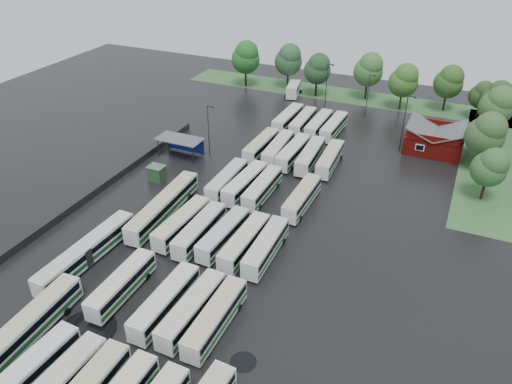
% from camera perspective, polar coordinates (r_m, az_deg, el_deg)
% --- Properties ---
extents(ground, '(160.00, 160.00, 0.00)m').
position_cam_1_polar(ground, '(67.90, -5.73, -6.22)').
color(ground, black).
rests_on(ground, ground).
extents(brick_building, '(10.07, 8.60, 5.39)m').
position_cam_1_polar(brick_building, '(97.35, 19.70, 5.46)').
color(brick_building, maroon).
rests_on(brick_building, ground).
extents(wash_shed, '(8.20, 4.20, 3.58)m').
position_cam_1_polar(wash_shed, '(90.36, -8.58, 5.82)').
color(wash_shed, '#2D2D30').
rests_on(wash_shed, ground).
extents(utility_hut, '(2.70, 2.20, 2.62)m').
position_cam_1_polar(utility_hut, '(83.70, -11.28, 2.13)').
color(utility_hut, '#234223').
rests_on(utility_hut, ground).
extents(grass_strip_north, '(80.00, 10.00, 0.01)m').
position_cam_1_polar(grass_strip_north, '(121.27, 10.45, 10.77)').
color(grass_strip_north, '#315E2D').
rests_on(grass_strip_north, ground).
extents(grass_strip_east, '(10.00, 50.00, 0.01)m').
position_cam_1_polar(grass_strip_east, '(98.23, 25.23, 3.26)').
color(grass_strip_east, '#315E2D').
rests_on(grass_strip_east, ground).
extents(west_fence, '(0.10, 50.00, 1.20)m').
position_cam_1_polar(west_fence, '(84.32, -16.34, 1.08)').
color(west_fence, '#2D2D30').
rests_on(west_fence, ground).
extents(bus_r0c0, '(2.86, 11.05, 3.05)m').
position_cam_1_polar(bus_r0c0, '(54.99, -24.37, -18.17)').
color(bus_r0c0, silver).
rests_on(bus_r0c0, ground).
extents(bus_r1c0, '(2.49, 10.90, 3.02)m').
position_cam_1_polar(bus_r1c0, '(61.25, -15.09, -10.15)').
color(bus_r1c0, silver).
rests_on(bus_r1c0, ground).
extents(bus_r1c2, '(2.48, 11.27, 3.13)m').
position_cam_1_polar(bus_r1c2, '(57.86, -10.33, -12.25)').
color(bus_r1c2, silver).
rests_on(bus_r1c2, ground).
extents(bus_r1c3, '(2.67, 11.28, 3.12)m').
position_cam_1_polar(bus_r1c3, '(56.54, -7.33, -13.18)').
color(bus_r1c3, silver).
rests_on(bus_r1c3, ground).
extents(bus_r1c4, '(2.47, 11.17, 3.10)m').
position_cam_1_polar(bus_r1c4, '(55.41, -4.66, -14.14)').
color(bus_r1c4, silver).
rests_on(bus_r1c4, ground).
extents(bus_r2c0, '(2.90, 11.37, 3.14)m').
position_cam_1_polar(bus_r2c0, '(69.77, -8.45, -3.55)').
color(bus_r2c0, silver).
rests_on(bus_r2c0, ground).
extents(bus_r2c1, '(2.43, 11.22, 3.12)m').
position_cam_1_polar(bus_r2c1, '(68.08, -6.45, -4.37)').
color(bus_r2c1, silver).
rests_on(bus_r2c1, ground).
extents(bus_r2c2, '(2.85, 11.02, 3.04)m').
position_cam_1_polar(bus_r2c2, '(67.10, -3.73, -4.85)').
color(bus_r2c2, silver).
rests_on(bus_r2c2, ground).
extents(bus_r2c3, '(2.57, 11.24, 3.12)m').
position_cam_1_polar(bus_r2c3, '(65.53, -1.31, -5.73)').
color(bus_r2c3, silver).
rests_on(bus_r2c3, ground).
extents(bus_r2c4, '(2.66, 11.19, 3.10)m').
position_cam_1_polar(bus_r2c4, '(64.70, 1.14, -6.29)').
color(bus_r2c4, silver).
rests_on(bus_r2c4, ground).
extents(bus_r3c0, '(2.51, 11.13, 3.09)m').
position_cam_1_polar(bus_r3c0, '(79.40, -3.33, 1.35)').
color(bus_r3c0, silver).
rests_on(bus_r3c0, ground).
extents(bus_r3c1, '(2.96, 11.44, 3.15)m').
position_cam_1_polar(bus_r3c1, '(78.40, -1.24, 1.02)').
color(bus_r3c1, silver).
rests_on(bus_r3c1, ground).
extents(bus_r3c2, '(2.38, 10.97, 3.05)m').
position_cam_1_polar(bus_r3c2, '(77.25, 0.75, 0.48)').
color(bus_r3c2, silver).
rests_on(bus_r3c2, ground).
extents(bus_r3c4, '(2.52, 11.17, 3.10)m').
position_cam_1_polar(bus_r3c4, '(75.00, 5.28, -0.66)').
color(bus_r3c4, silver).
rests_on(bus_r3c4, ground).
extents(bus_r4c0, '(2.53, 11.14, 3.09)m').
position_cam_1_polar(bus_r4c0, '(90.49, 0.59, 5.32)').
color(bus_r4c0, silver).
rests_on(bus_r4c0, ground).
extents(bus_r4c1, '(2.89, 11.38, 3.14)m').
position_cam_1_polar(bus_r4c1, '(89.44, 2.56, 4.98)').
color(bus_r4c1, silver).
rests_on(bus_r4c1, ground).
extents(bus_r4c2, '(2.70, 11.35, 3.14)m').
position_cam_1_polar(bus_r4c2, '(88.30, 4.29, 4.57)').
color(bus_r4c2, silver).
rests_on(bus_r4c2, ground).
extents(bus_r4c3, '(2.94, 11.44, 3.16)m').
position_cam_1_polar(bus_r4c3, '(87.26, 6.23, 4.13)').
color(bus_r4c3, silver).
rests_on(bus_r4c3, ground).
extents(bus_r4c4, '(2.81, 11.11, 3.07)m').
position_cam_1_polar(bus_r4c4, '(86.76, 8.45, 3.76)').
color(bus_r4c4, silver).
rests_on(bus_r4c4, ground).
extents(bus_r5c0, '(2.61, 11.45, 3.18)m').
position_cam_1_polar(bus_r5c0, '(102.10, 3.67, 8.38)').
color(bus_r5c0, silver).
rests_on(bus_r5c0, ground).
extents(bus_r5c1, '(2.51, 10.89, 3.02)m').
position_cam_1_polar(bus_r5c1, '(101.09, 5.39, 8.01)').
color(bus_r5c1, silver).
rests_on(bus_r5c1, ground).
extents(bus_r5c2, '(2.48, 11.02, 3.06)m').
position_cam_1_polar(bus_r5c2, '(100.03, 7.18, 7.66)').
color(bus_r5c2, silver).
rests_on(bus_r5c2, ground).
extents(bus_r5c3, '(2.61, 10.90, 3.02)m').
position_cam_1_polar(bus_r5c3, '(99.55, 8.89, 7.39)').
color(bus_r5c3, silver).
rests_on(bus_r5c3, ground).
extents(artic_bus_west_a, '(3.05, 16.80, 3.10)m').
position_cam_1_polar(artic_bus_west_a, '(58.93, -25.37, -14.46)').
color(artic_bus_west_a, silver).
rests_on(artic_bus_west_a, ground).
extents(artic_bus_west_b, '(3.24, 17.23, 3.18)m').
position_cam_1_polar(artic_bus_west_b, '(73.87, -10.52, -1.58)').
color(artic_bus_west_b, silver).
rests_on(artic_bus_west_b, ground).
extents(artic_bus_west_c, '(2.76, 16.46, 3.04)m').
position_cam_1_polar(artic_bus_west_c, '(67.46, -18.78, -6.48)').
color(artic_bus_west_c, silver).
rests_on(artic_bus_west_c, ground).
extents(minibus, '(3.68, 6.96, 2.89)m').
position_cam_1_polar(minibus, '(119.13, 4.29, 11.64)').
color(minibus, silver).
rests_on(minibus, ground).
extents(tree_north_0, '(6.83, 6.83, 11.31)m').
position_cam_1_polar(tree_north_0, '(123.48, -1.15, 15.18)').
color(tree_north_0, black).
rests_on(tree_north_0, ground).
extents(tree_north_1, '(6.54, 6.54, 10.83)m').
position_cam_1_polar(tree_north_1, '(122.78, 3.77, 14.88)').
color(tree_north_1, black).
rests_on(tree_north_1, ground).
extents(tree_north_2, '(6.17, 6.17, 10.22)m').
position_cam_1_polar(tree_north_2, '(117.84, 7.08, 13.82)').
color(tree_north_2, black).
rests_on(tree_north_2, ground).
extents(tree_north_3, '(6.59, 6.59, 10.91)m').
position_cam_1_polar(tree_north_3, '(117.72, 12.81, 13.51)').
color(tree_north_3, '#322212').
rests_on(tree_north_3, ground).
extents(tree_north_4, '(6.29, 6.29, 10.41)m').
position_cam_1_polar(tree_north_4, '(113.35, 16.59, 12.16)').
color(tree_north_4, '#35291B').
rests_on(tree_north_4, ground).
extents(tree_north_5, '(6.19, 6.19, 10.25)m').
position_cam_1_polar(tree_north_5, '(115.88, 21.23, 11.70)').
color(tree_north_5, black).
rests_on(tree_north_5, ground).
extents(tree_north_6, '(5.02, 5.02, 8.31)m').
position_cam_1_polar(tree_north_6, '(114.31, 24.44, 10.10)').
color(tree_north_6, black).
rests_on(tree_north_6, ground).
extents(tree_east_0, '(5.39, 5.38, 8.91)m').
position_cam_1_polar(tree_east_0, '(82.51, 25.24, 2.61)').
color(tree_east_0, '#341F14').
rests_on(tree_east_0, ground).
extents(tree_east_1, '(6.46, 6.46, 10.70)m').
position_cam_1_polar(tree_east_1, '(91.13, 24.87, 6.11)').
color(tree_east_1, '#35271C').
rests_on(tree_east_1, ground).
extents(tree_east_2, '(5.40, 5.40, 8.94)m').
position_cam_1_polar(tree_east_2, '(96.11, 25.11, 6.53)').
color(tree_east_2, '#37281E').
rests_on(tree_east_2, ground).
extents(tree_east_3, '(6.48, 6.48, 10.74)m').
position_cam_1_polar(tree_east_3, '(104.88, 25.92, 8.95)').
color(tree_east_3, black).
rests_on(tree_east_3, ground).
extents(tree_east_4, '(5.84, 5.84, 9.68)m').
position_cam_1_polar(tree_east_4, '(111.36, 25.86, 9.75)').
color(tree_east_4, '#34261C').
rests_on(tree_east_4, ground).
extents(lamp_post_ne, '(1.63, 0.32, 10.57)m').
position_cam_1_polar(lamp_post_ne, '(94.08, 16.68, 7.98)').
color(lamp_post_ne, '#2D2D30').
rests_on(lamp_post_ne, ground).
extents(lamp_post_nw, '(1.46, 0.28, 9.47)m').
position_cam_1_polar(lamp_post_nw, '(89.11, -5.40, 7.44)').
color(lamp_post_nw, '#2D2D30').
rests_on(lamp_post_nw, ground).
extents(lamp_post_back_w, '(1.52, 0.30, 9.84)m').
position_cam_1_polar(lamp_post_back_w, '(111.44, 8.13, 12.28)').
color(lamp_post_back_w, '#2D2D30').
rests_on(lamp_post_back_w, ground).
extents(lamp_post_back_e, '(1.42, 0.28, 9.23)m').
position_cam_1_polar(lamp_post_back_e, '(107.83, 12.72, 10.99)').
color(lamp_post_back_e, '#2D2D30').
rests_on(lamp_post_back_e, ground).
extents(puddle_0, '(6.47, 6.47, 0.01)m').
position_cam_1_polar(puddle_0, '(59.28, -18.76, -14.74)').
color(puddle_0, black).
rests_on(puddle_0, ground).
extents(puddle_2, '(6.79, 6.79, 0.01)m').
position_cam_1_polar(puddle_2, '(75.97, -10.76, -2.19)').
color(puddle_2, black).
rests_on(puddle_2, ground).
extents(puddle_3, '(4.14, 4.14, 0.01)m').
position_cam_1_polar(puddle_3, '(65.69, -0.36, -7.50)').
color(puddle_3, black).
rests_on(puddle_3, ground).
extents(puddle_4, '(2.78, 2.78, 0.01)m').
position_cam_1_polar(puddle_4, '(53.50, -1.47, -18.85)').
color(puddle_4, black).
rests_on(puddle_4, ground).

